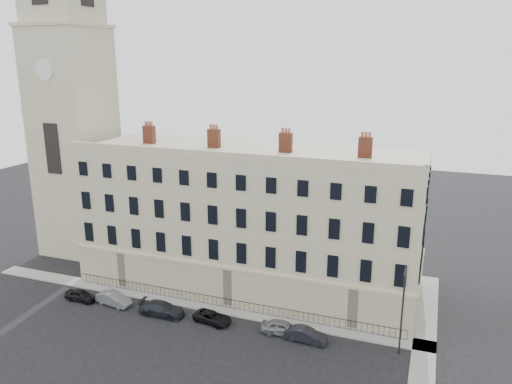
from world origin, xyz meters
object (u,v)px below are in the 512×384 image
car_c (162,309)px  car_d (213,317)px  car_b (114,299)px  streetlamp (403,307)px  car_a (81,295)px  car_f (306,335)px  car_e (282,327)px

car_c → car_d: bearing=-87.3°
car_b → streetlamp: 28.27m
car_a → car_f: bearing=-87.5°
car_c → car_e: car_c is taller
car_c → car_f: bearing=-90.5°
car_b → streetlamp: size_ratio=0.49×
car_c → streetlamp: size_ratio=0.57×
car_e → car_a: bearing=87.3°
car_e → streetlamp: 10.93m
car_c → car_f: size_ratio=1.22×
car_c → car_d: 5.27m
streetlamp → car_f: bearing=-174.8°
car_a → streetlamp: 32.00m
car_c → streetlamp: (22.32, 1.02, 3.78)m
streetlamp → car_d: bearing=-177.8°
car_e → streetlamp: (10.25, 0.28, 3.79)m
car_c → car_e: size_ratio=1.19×
car_d → car_e: size_ratio=0.98×
car_e → car_d: bearing=87.4°
car_b → car_f: car_b is taller
car_f → streetlamp: 8.84m
car_b → car_e: size_ratio=1.01×
car_d → streetlamp: bearing=-78.5°
car_b → car_e: bearing=-80.4°
car_e → car_f: car_e is taller
car_f → streetlamp: (7.94, 0.71, 3.83)m
car_f → streetlamp: streetlamp is taller
car_d → streetlamp: size_ratio=0.47×
streetlamp → car_c: bearing=-177.3°
car_c → car_d: car_c is taller
car_a → car_f: 23.80m
car_a → car_d: 14.68m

